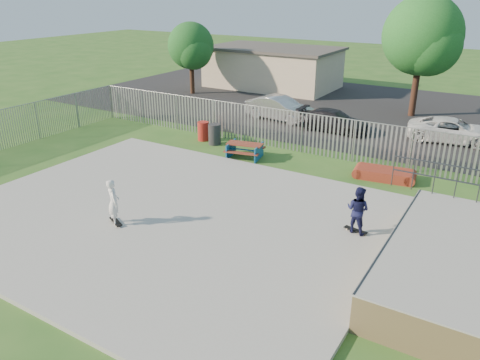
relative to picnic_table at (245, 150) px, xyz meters
The scene contains 19 objects.
ground 6.92m from the picnic_table, 82.00° to the right, with size 120.00×120.00×0.00m, color #2C5D20.
concrete_slab 6.91m from the picnic_table, 82.00° to the right, with size 15.00×12.00×0.15m, color #A0A09B.
quarter_pipe 11.96m from the picnic_table, 29.02° to the right, with size 5.50×7.05×2.19m.
fence 3.05m from the picnic_table, 48.97° to the right, with size 26.04×16.02×2.00m.
picnic_table is the anchor object (origin of this frame).
funbox 6.52m from the picnic_table, ahead, with size 2.27×1.36×0.43m.
trash_bin_red 3.54m from the picnic_table, 159.63° to the left, with size 0.60×0.60×1.01m, color maroon.
trash_bin_grey 2.61m from the picnic_table, 158.08° to the left, with size 0.65×0.65×1.08m, color #29282B.
parking_lot 12.20m from the picnic_table, 85.48° to the left, with size 40.00×18.00×0.02m, color black.
car_silver 7.24m from the picnic_table, 103.60° to the left, with size 1.53×4.38×1.44m, color silver.
car_dark 6.77m from the picnic_table, 73.02° to the left, with size 1.68×4.14×1.20m, color black.
car_white 11.22m from the picnic_table, 44.14° to the left, with size 2.06×4.47×1.24m, color white.
building 17.67m from the picnic_table, 113.54° to the left, with size 10.40×6.40×3.20m.
tree_left 15.68m from the picnic_table, 136.23° to the left, with size 3.45×3.45×5.32m.
tree_mid 14.13m from the picnic_table, 68.14° to the left, with size 4.74×4.74×7.31m.
skateboard_a 8.48m from the picnic_table, 33.65° to the right, with size 0.82×0.33×0.08m.
skateboard_b 8.37m from the picnic_table, 90.70° to the right, with size 0.81×0.52×0.08m.
skater_navy 8.50m from the picnic_table, 33.65° to the right, with size 0.77×0.60×1.59m, color #13153C.
skater_white 8.39m from the picnic_table, 90.70° to the right, with size 0.58×0.38×1.59m, color silver.
Camera 1 is at (9.94, -11.40, 7.55)m, focal length 35.00 mm.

